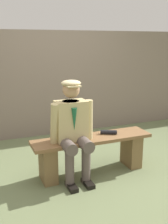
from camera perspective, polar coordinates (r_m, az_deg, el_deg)
The scene contains 5 objects.
ground_plane at distance 3.76m, azimuth 1.69°, elevation -12.45°, with size 30.00×30.00×0.00m, color #66714B.
bench at distance 3.63m, azimuth 1.72°, elevation -8.05°, with size 1.59×0.38×0.50m.
seated_man at distance 3.34m, azimuth -2.38°, elevation -3.19°, with size 0.55×0.53×1.26m.
rolled_magazine at distance 3.68m, azimuth 5.18°, elevation -4.22°, with size 0.06×0.06×0.22m, color black.
stadium_wall at distance 5.14m, azimuth -6.55°, elevation 6.00°, with size 12.00×0.24×1.90m, color #79695D.
Camera 1 is at (1.36, 3.06, 1.71)m, focal length 43.66 mm.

